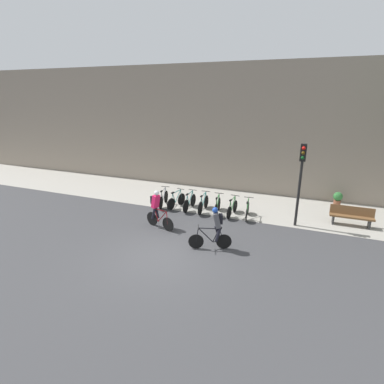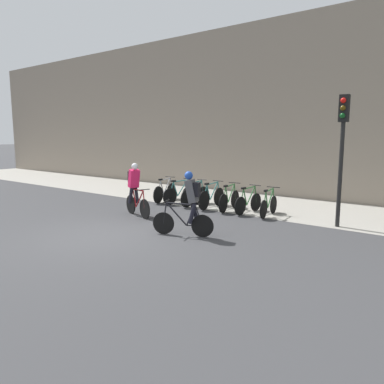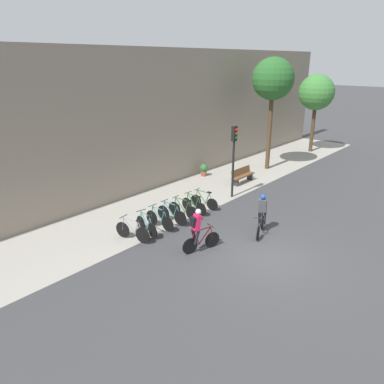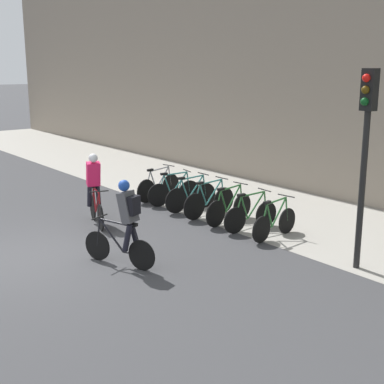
{
  "view_description": "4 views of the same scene",
  "coord_description": "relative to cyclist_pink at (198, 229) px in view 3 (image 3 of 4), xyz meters",
  "views": [
    {
      "loc": [
        4.79,
        -8.84,
        5.79
      ],
      "look_at": [
        0.18,
        2.88,
        1.69
      ],
      "focal_mm": 28.0,
      "sensor_mm": 36.0,
      "label": 1
    },
    {
      "loc": [
        7.71,
        -6.35,
        2.68
      ],
      "look_at": [
        0.78,
        2.72,
        0.94
      ],
      "focal_mm": 35.0,
      "sensor_mm": 36.0,
      "label": 2
    },
    {
      "loc": [
        -11.12,
        -5.92,
        7.0
      ],
      "look_at": [
        0.26,
        3.92,
        1.64
      ],
      "focal_mm": 35.0,
      "sensor_mm": 36.0,
      "label": 3
    },
    {
      "loc": [
        10.28,
        -3.81,
        3.86
      ],
      "look_at": [
        1.16,
        3.43,
        1.09
      ],
      "focal_mm": 50.0,
      "sensor_mm": 36.0,
      "label": 4
    }
  ],
  "objects": [
    {
      "name": "parked_bike_6",
      "position": [
        3.61,
        2.62,
        -0.57
      ],
      "size": [
        0.46,
        1.57,
        0.94
      ],
      "color": "black",
      "rests_on": "ground"
    },
    {
      "name": "building_facade",
      "position": [
        1.29,
        7.01,
        2.86
      ],
      "size": [
        44.0,
        0.6,
        7.61
      ],
      "primitive_type": "cube",
      "color": "gray",
      "rests_on": "ground"
    },
    {
      "name": "parked_bike_4",
      "position": [
        2.08,
        2.62,
        -0.55
      ],
      "size": [
        0.46,
        1.67,
        0.97
      ],
      "color": "black",
      "rests_on": "ground"
    },
    {
      "name": "potted_plant",
      "position": [
        7.85,
        6.08,
        -0.51
      ],
      "size": [
        0.48,
        0.48,
        0.78
      ],
      "color": "brown",
      "rests_on": "ground"
    },
    {
      "name": "parked_bike_0",
      "position": [
        -0.99,
        2.62,
        -0.54
      ],
      "size": [
        0.48,
        1.7,
        0.98
      ],
      "color": "black",
      "rests_on": "ground"
    },
    {
      "name": "traffic_light_pole",
      "position": [
        5.88,
        2.51,
        1.68
      ],
      "size": [
        0.26,
        0.3,
        3.8
      ],
      "color": "black",
      "rests_on": "ground"
    },
    {
      "name": "parked_bike_3",
      "position": [
        1.31,
        2.62,
        -0.54
      ],
      "size": [
        0.46,
        1.73,
        0.98
      ],
      "color": "black",
      "rests_on": "ground"
    },
    {
      "name": "bench",
      "position": [
        8.27,
        3.46,
        -0.47
      ],
      "size": [
        1.88,
        0.44,
        0.89
      ],
      "color": "brown",
      "rests_on": "ground"
    },
    {
      "name": "street_tree_1",
      "position": [
        18.7,
        3.85,
        3.62
      ],
      "size": [
        2.71,
        2.71,
        5.96
      ],
      "color": "#4C3823",
      "rests_on": "ground"
    },
    {
      "name": "parked_bike_5",
      "position": [
        2.84,
        2.62,
        -0.56
      ],
      "size": [
        0.46,
        1.6,
        0.95
      ],
      "color": "black",
      "rests_on": "ground"
    },
    {
      "name": "street_tree_0",
      "position": [
        11.99,
        3.93,
        4.83
      ],
      "size": [
        2.65,
        2.65,
        7.16
      ],
      "color": "#4C3823",
      "rests_on": "ground"
    },
    {
      "name": "ground",
      "position": [
        1.29,
        -2.29,
        -0.95
      ],
      "size": [
        200.0,
        200.0,
        0.0
      ],
      "primitive_type": "plane",
      "color": "#3D3D3F"
    },
    {
      "name": "parked_bike_1",
      "position": [
        -0.23,
        2.62,
        -0.55
      ],
      "size": [
        0.49,
        1.59,
        0.96
      ],
      "color": "black",
      "rests_on": "ground"
    },
    {
      "name": "cyclist_grey",
      "position": [
        3.05,
        -0.97,
        -0.0
      ],
      "size": [
        1.6,
        0.71,
        1.74
      ],
      "color": "black",
      "rests_on": "ground"
    },
    {
      "name": "kerb_strip",
      "position": [
        1.29,
        4.46,
        -0.94
      ],
      "size": [
        44.0,
        4.5,
        0.01
      ],
      "primitive_type": "cube",
      "color": "#A39E93",
      "rests_on": "ground"
    },
    {
      "name": "cyclist_pink",
      "position": [
        0.0,
        0.0,
        0.0
      ],
      "size": [
        1.6,
        0.63,
        1.76
      ],
      "color": "black",
      "rests_on": "ground"
    },
    {
      "name": "parked_bike_2",
      "position": [
        0.54,
        2.62,
        -0.54
      ],
      "size": [
        0.46,
        1.69,
        0.98
      ],
      "color": "black",
      "rests_on": "ground"
    }
  ]
}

